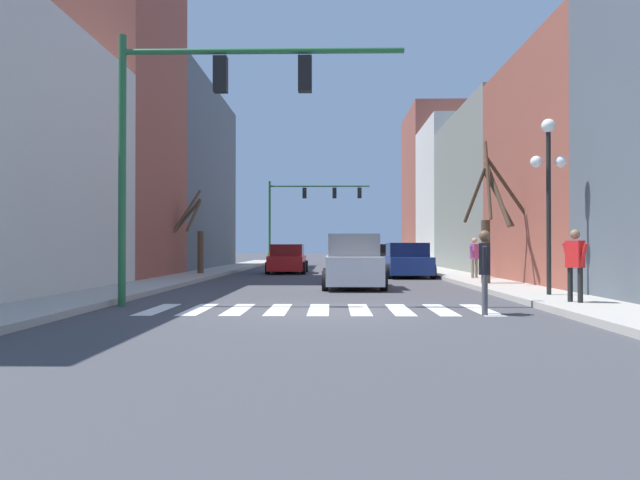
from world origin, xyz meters
name	(u,v)px	position (x,y,z in m)	size (l,w,h in m)	color
ground_plane	(318,312)	(0.00, 0.00, 0.00)	(240.00, 240.00, 0.00)	#424247
sidewalk_left	(44,308)	(-5.94, 0.00, 0.07)	(2.05, 90.00, 0.15)	#ADA89E
sidewalk_right	(598,309)	(5.94, 0.00, 0.07)	(2.05, 90.00, 0.15)	#ADA89E
building_row_left	(111,159)	(-9.97, 15.27, 5.47)	(6.00, 39.36, 13.77)	beige
building_row_right	(506,176)	(9.97, 21.33, 5.34)	(6.00, 52.63, 13.24)	#515B66
crosswalk_stripes	(319,310)	(0.00, 0.51, 0.00)	(7.65, 2.60, 0.01)	white
traffic_signal_near	(203,109)	(-2.76, 1.23, 4.65)	(6.74, 0.28, 6.42)	#236038
traffic_signal_far	(307,202)	(-1.73, 35.99, 4.96)	(8.02, 0.28, 6.61)	#236038
street_lamp_right_corner	(549,171)	(5.97, 3.04, 3.40)	(0.95, 0.36, 4.61)	black
car_driving_toward_lane	(288,260)	(-2.07, 19.63, 0.72)	(2.04, 4.59, 1.53)	red
car_driving_away_lane	(378,255)	(3.76, 33.21, 0.75)	(2.07, 4.58, 1.59)	black
car_at_intersection	(407,261)	(3.72, 15.12, 0.74)	(2.16, 4.22, 1.58)	navy
car_parked_right_near	(353,263)	(1.00, 7.74, 0.84)	(2.07, 4.39, 1.82)	silver
car_parked_right_far	(282,255)	(-3.78, 36.95, 0.73)	(2.03, 4.59, 1.55)	#A38423
pedestrian_crossing_street	(575,259)	(5.79, 0.81, 1.12)	(0.40, 0.67, 1.64)	black
pedestrian_near_right_corner	(485,265)	(3.45, -0.42, 1.03)	(0.32, 0.75, 1.75)	#4C4C51
pedestrian_waiting_at_curb	(474,254)	(6.01, 11.74, 1.10)	(0.54, 0.56, 1.61)	#7A705B
street_tree_left_mid	(490,223)	(5.71, 8.05, 2.23)	(2.38, 2.11, 4.90)	#473828
street_tree_left_near	(195,236)	(-6.14, 15.83, 1.88)	(1.38, 1.37, 3.95)	brown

